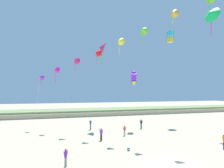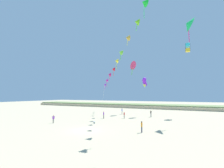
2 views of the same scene
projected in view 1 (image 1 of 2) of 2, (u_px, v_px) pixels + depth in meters
name	position (u px, v px, depth m)	size (l,w,h in m)	color
ground_plane	(172.00, 163.00, 21.55)	(240.00, 240.00, 0.00)	#C1B28E
dune_ridge	(73.00, 112.00, 66.15)	(120.00, 13.13, 1.57)	tan
person_near_left	(125.00, 130.00, 35.08)	(0.49, 0.37, 1.54)	gray
person_near_right	(224.00, 141.00, 26.59)	(0.23, 0.59, 1.68)	#282D4C
person_mid_center	(91.00, 124.00, 40.54)	(0.32, 0.59, 1.73)	#726656
person_far_left	(66.00, 156.00, 20.47)	(0.47, 0.42, 1.58)	gray
person_far_right	(101.00, 133.00, 31.47)	(0.47, 0.51, 1.73)	black
person_far_center	(141.00, 123.00, 41.64)	(0.44, 0.52, 1.72)	#474C56
kite_banner_string	(132.00, 35.00, 32.84)	(24.39, 29.72, 20.16)	purple
large_kite_low_lead	(134.00, 78.00, 41.29)	(1.42, 1.80, 2.60)	#7D20D8
large_kite_mid_trail	(102.00, 48.00, 43.70)	(2.51, 3.09, 4.43)	#C72E62
large_kite_high_solo	(211.00, 13.00, 38.31)	(2.59, 3.15, 4.97)	#1BE15D
large_kite_outer_drift	(170.00, 37.00, 49.27)	(1.11, 1.11, 2.27)	yellow
beach_ball	(129.00, 149.00, 26.10)	(0.36, 0.36, 0.36)	blue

